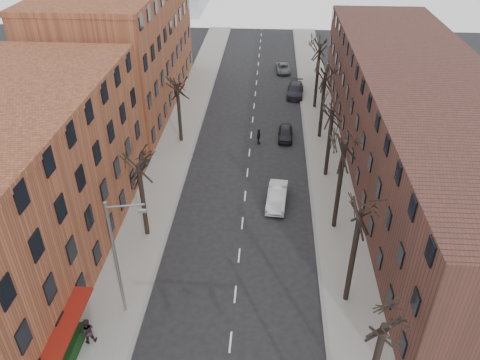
# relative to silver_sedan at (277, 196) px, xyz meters

# --- Properties ---
(sidewalk_left) EXTENTS (4.00, 90.00, 0.15)m
(sidewalk_left) POSITION_rel_silver_sedan_xyz_m (-10.87, 11.99, -0.69)
(sidewalk_left) COLOR gray
(sidewalk_left) RESTS_ON ground
(sidewalk_right) EXTENTS (4.00, 90.00, 0.15)m
(sidewalk_right) POSITION_rel_silver_sedan_xyz_m (5.13, 11.99, -0.69)
(sidewalk_right) COLOR gray
(sidewalk_right) RESTS_ON ground
(building_left_near) EXTENTS (12.00, 26.00, 12.00)m
(building_left_near) POSITION_rel_silver_sedan_xyz_m (-18.87, -8.01, 5.23)
(building_left_near) COLOR brown
(building_left_near) RESTS_ON ground
(building_left_far) EXTENTS (12.00, 28.00, 14.00)m
(building_left_far) POSITION_rel_silver_sedan_xyz_m (-18.87, 20.99, 6.23)
(building_left_far) COLOR brown
(building_left_far) RESTS_ON ground
(building_right) EXTENTS (12.00, 50.00, 10.00)m
(building_right) POSITION_rel_silver_sedan_xyz_m (13.13, 6.99, 4.23)
(building_right) COLOR #4A2922
(building_right) RESTS_ON ground
(tree_right_b) EXTENTS (5.20, 5.20, 10.80)m
(tree_right_b) POSITION_rel_silver_sedan_xyz_m (4.73, -11.01, -0.77)
(tree_right_b) COLOR black
(tree_right_b) RESTS_ON ground
(tree_right_c) EXTENTS (5.20, 5.20, 11.60)m
(tree_right_c) POSITION_rel_silver_sedan_xyz_m (4.73, -3.01, -0.77)
(tree_right_c) COLOR black
(tree_right_c) RESTS_ON ground
(tree_right_d) EXTENTS (5.20, 5.20, 10.00)m
(tree_right_d) POSITION_rel_silver_sedan_xyz_m (4.73, 4.99, -0.77)
(tree_right_d) COLOR black
(tree_right_d) RESTS_ON ground
(tree_right_e) EXTENTS (5.20, 5.20, 10.80)m
(tree_right_e) POSITION_rel_silver_sedan_xyz_m (4.73, 12.99, -0.77)
(tree_right_e) COLOR black
(tree_right_e) RESTS_ON ground
(tree_right_f) EXTENTS (5.20, 5.20, 11.60)m
(tree_right_f) POSITION_rel_silver_sedan_xyz_m (4.73, 20.99, -0.77)
(tree_right_f) COLOR black
(tree_right_f) RESTS_ON ground
(tree_left_a) EXTENTS (5.20, 5.20, 9.50)m
(tree_left_a) POSITION_rel_silver_sedan_xyz_m (-10.47, -5.01, -0.77)
(tree_left_a) COLOR black
(tree_left_a) RESTS_ON ground
(tree_left_b) EXTENTS (5.20, 5.20, 9.50)m
(tree_left_b) POSITION_rel_silver_sedan_xyz_m (-10.47, 10.99, -0.77)
(tree_left_b) COLOR black
(tree_left_b) RESTS_ON ground
(streetlight) EXTENTS (2.45, 0.22, 9.03)m
(streetlight) POSITION_rel_silver_sedan_xyz_m (-9.90, -13.01, 4.24)
(streetlight) COLOR slate
(streetlight) RESTS_ON ground
(silver_sedan) EXTENTS (2.02, 4.78, 1.54)m
(silver_sedan) POSITION_rel_silver_sedan_xyz_m (0.00, 0.00, 0.00)
(silver_sedan) COLOR silver
(silver_sedan) RESTS_ON ground
(parked_car_near) EXTENTS (1.66, 3.93, 1.33)m
(parked_car_near) POSITION_rel_silver_sedan_xyz_m (0.93, 12.39, -0.10)
(parked_car_near) COLOR black
(parked_car_near) RESTS_ON ground
(parked_car_mid) EXTENTS (2.49, 5.27, 1.49)m
(parked_car_mid) POSITION_rel_silver_sedan_xyz_m (2.43, 24.80, -0.02)
(parked_car_mid) COLOR black
(parked_car_mid) RESTS_ON ground
(parked_car_far) EXTENTS (2.24, 4.34, 1.17)m
(parked_car_far) POSITION_rel_silver_sedan_xyz_m (0.93, 33.57, -0.18)
(parked_car_far) COLOR #56595D
(parked_car_far) RESTS_ON ground
(pedestrian_b) EXTENTS (1.12, 1.02, 1.87)m
(pedestrian_b) POSITION_rel_silver_sedan_xyz_m (-11.63, -15.62, 0.32)
(pedestrian_b) COLOR black
(pedestrian_b) RESTS_ON sidewalk_left
(pedestrian_crossing) EXTENTS (0.72, 1.10, 1.74)m
(pedestrian_crossing) POSITION_rel_silver_sedan_xyz_m (-1.99, 11.04, 0.10)
(pedestrian_crossing) COLOR black
(pedestrian_crossing) RESTS_ON ground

